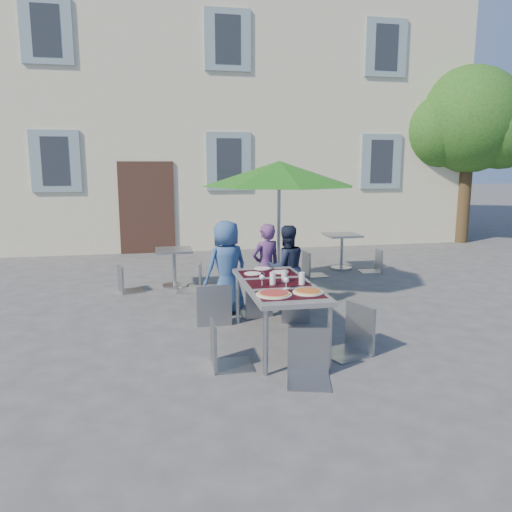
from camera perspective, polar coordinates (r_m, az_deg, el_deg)
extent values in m
plane|color=#454547|center=(5.56, 8.85, -12.23)|extent=(90.00, 90.00, 0.00)
cube|color=beige|center=(16.45, -5.33, 15.17)|extent=(13.00, 8.00, 7.00)
cube|color=brown|center=(17.10, -5.55, 26.94)|extent=(13.60, 8.20, 8.20)
cube|color=#3A241C|center=(12.31, -12.37, 5.40)|extent=(1.30, 0.06, 2.20)
cube|color=gray|center=(12.45, -21.95, 10.02)|extent=(1.10, 0.06, 1.40)
cube|color=#262B33|center=(12.43, -21.97, 10.02)|extent=(0.60, 0.04, 1.10)
cube|color=gray|center=(12.78, -22.87, 22.65)|extent=(1.10, 0.06, 1.40)
cube|color=#262B33|center=(12.76, -22.89, 22.67)|extent=(0.60, 0.04, 1.10)
cube|color=gray|center=(12.40, -3.13, 10.75)|extent=(1.10, 0.06, 1.40)
cube|color=#262B33|center=(12.38, -3.12, 10.75)|extent=(0.60, 0.04, 1.10)
cube|color=gray|center=(12.73, -3.27, 23.46)|extent=(1.10, 0.06, 1.40)
cube|color=#262B33|center=(12.71, -3.25, 23.48)|extent=(0.60, 0.04, 1.10)
cube|color=gray|center=(13.58, 14.10, 10.43)|extent=(1.10, 0.06, 1.40)
cube|color=#262B33|center=(13.56, 14.14, 10.43)|extent=(0.60, 0.04, 1.10)
cube|color=gray|center=(13.88, 14.65, 22.05)|extent=(1.10, 0.06, 1.40)
cube|color=#262B33|center=(13.86, 14.69, 22.07)|extent=(0.60, 0.04, 1.10)
cylinder|color=#42321C|center=(14.87, 22.69, 6.83)|extent=(0.36, 0.36, 2.80)
sphere|color=#1A4A13|center=(14.90, 23.22, 14.13)|extent=(2.80, 2.80, 2.80)
sphere|color=#1A4A13|center=(14.70, 19.82, 13.23)|extent=(2.00, 2.00, 2.00)
sphere|color=#1A4A13|center=(14.97, 26.32, 13.11)|extent=(2.20, 2.20, 2.20)
sphere|color=#1A4A13|center=(15.55, 22.69, 15.83)|extent=(1.80, 1.80, 1.80)
cube|color=#49494E|center=(5.90, 2.52, -3.35)|extent=(0.80, 1.85, 0.05)
cylinder|color=#93979E|center=(5.12, 1.13, -9.88)|extent=(0.05, 0.05, 0.70)
cylinder|color=#93979E|center=(5.31, 8.41, -9.27)|extent=(0.05, 0.05, 0.70)
cylinder|color=#93979E|center=(6.74, -2.11, -4.87)|extent=(0.05, 0.05, 0.70)
cylinder|color=#93979E|center=(6.88, 3.49, -4.56)|extent=(0.05, 0.05, 0.70)
cube|color=black|center=(5.37, 3.95, -4.43)|extent=(0.70, 0.42, 0.01)
cube|color=black|center=(5.89, 2.52, -3.09)|extent=(0.70, 0.42, 0.01)
cube|color=black|center=(6.41, 1.33, -1.96)|extent=(0.70, 0.42, 0.01)
cylinder|color=white|center=(5.34, 2.07, -4.41)|extent=(0.39, 0.39, 0.01)
cylinder|color=tan|center=(5.34, 2.07, -4.29)|extent=(0.35, 0.35, 0.01)
cylinder|color=maroon|center=(5.33, 2.07, -4.20)|extent=(0.30, 0.30, 0.01)
cylinder|color=white|center=(5.46, 5.96, -4.13)|extent=(0.34, 0.34, 0.01)
cylinder|color=tan|center=(5.45, 5.97, -4.01)|extent=(0.30, 0.30, 0.01)
cylinder|color=#961F0A|center=(5.45, 5.97, -3.93)|extent=(0.26, 0.26, 0.01)
cylinder|color=silver|center=(5.78, 1.92, -2.61)|extent=(0.07, 0.07, 0.15)
cylinder|color=silver|center=(5.91, 3.26, -2.33)|extent=(0.07, 0.07, 0.15)
cylinder|color=silver|center=(5.80, 5.26, -2.60)|extent=(0.07, 0.07, 0.15)
cylinder|color=silver|center=(5.76, 0.69, -3.40)|extent=(0.06, 0.06, 0.00)
cylinder|color=silver|center=(5.75, 0.69, -3.03)|extent=(0.01, 0.01, 0.08)
sphere|color=silver|center=(5.74, 0.69, -2.45)|extent=(0.06, 0.06, 0.06)
cylinder|color=silver|center=(5.63, 3.45, -3.73)|extent=(0.06, 0.06, 0.00)
cylinder|color=silver|center=(5.62, 3.46, -3.36)|extent=(0.01, 0.01, 0.08)
sphere|color=silver|center=(5.61, 3.47, -2.76)|extent=(0.06, 0.06, 0.06)
cylinder|color=white|center=(6.35, -0.38, -2.01)|extent=(0.22, 0.22, 0.01)
cube|color=#AEB0B6|center=(6.38, 0.85, -1.97)|extent=(0.02, 0.18, 0.00)
cylinder|color=white|center=(6.45, 2.77, -1.82)|extent=(0.22, 0.22, 0.01)
cube|color=#AEB0B6|center=(6.49, 3.97, -1.79)|extent=(0.02, 0.18, 0.00)
cylinder|color=white|center=(6.66, 0.72, -1.42)|extent=(0.22, 0.22, 0.01)
cube|color=#AEB0B6|center=(6.69, 1.89, -1.39)|extent=(0.02, 0.18, 0.00)
imported|color=#315286|center=(7.16, -3.37, -1.30)|extent=(0.77, 0.64, 1.35)
imported|color=#613874|center=(7.33, 1.13, -1.27)|extent=(0.54, 0.45, 1.29)
imported|color=#1B233D|center=(7.36, 3.46, -1.34)|extent=(0.64, 0.41, 1.26)
cube|color=gray|center=(6.83, -5.02, -3.41)|extent=(0.47, 0.47, 0.03)
cube|color=gray|center=(6.55, -4.85, -1.50)|extent=(0.47, 0.04, 0.56)
cylinder|color=gray|center=(7.11, -3.54, -4.96)|extent=(0.02, 0.02, 0.49)
cylinder|color=gray|center=(7.07, -6.77, -5.10)|extent=(0.02, 0.02, 0.49)
cylinder|color=gray|center=(6.73, -3.10, -5.85)|extent=(0.02, 0.02, 0.49)
cylinder|color=gray|center=(6.69, -6.52, -6.00)|extent=(0.02, 0.02, 0.49)
cube|color=gray|center=(7.11, -0.32, -3.26)|extent=(0.50, 0.50, 0.03)
cube|color=gray|center=(6.88, 0.38, -1.62)|extent=(0.41, 0.13, 0.49)
cylinder|color=gray|center=(7.40, 0.34, -4.54)|extent=(0.02, 0.02, 0.44)
cylinder|color=gray|center=(7.25, -2.20, -4.85)|extent=(0.02, 0.02, 0.44)
cylinder|color=gray|center=(7.09, 1.61, -5.21)|extent=(0.02, 0.02, 0.44)
cylinder|color=gray|center=(6.94, -1.02, -5.55)|extent=(0.02, 0.02, 0.44)
cube|color=gray|center=(6.91, 4.51, -4.01)|extent=(0.46, 0.46, 0.03)
cube|color=gray|center=(6.68, 4.62, -2.51)|extent=(0.38, 0.11, 0.45)
cylinder|color=gray|center=(7.13, 5.73, -5.31)|extent=(0.02, 0.02, 0.40)
cylinder|color=gray|center=(7.11, 3.09, -5.32)|extent=(0.02, 0.02, 0.40)
cylinder|color=gray|center=(6.82, 5.94, -6.06)|extent=(0.02, 0.02, 0.40)
cylinder|color=gray|center=(6.80, 3.18, -6.06)|extent=(0.02, 0.02, 0.40)
cube|color=gray|center=(5.32, -2.74, -7.96)|extent=(0.43, 0.43, 0.03)
cube|color=gray|center=(5.23, -4.95, -5.46)|extent=(0.04, 0.42, 0.50)
cylinder|color=gray|center=(5.26, -0.45, -10.84)|extent=(0.02, 0.02, 0.44)
cylinder|color=gray|center=(5.59, -1.12, -9.52)|extent=(0.02, 0.02, 0.44)
cylinder|color=gray|center=(5.21, -4.43, -11.08)|extent=(0.02, 0.02, 0.44)
cylinder|color=gray|center=(5.55, -4.85, -9.73)|extent=(0.02, 0.02, 0.44)
cube|color=gray|center=(5.71, 10.21, -6.32)|extent=(0.59, 0.59, 0.03)
cube|color=gray|center=(5.78, 11.98, -3.32)|extent=(0.18, 0.45, 0.56)
cylinder|color=gray|center=(5.81, 7.32, -8.58)|extent=(0.02, 0.02, 0.49)
cylinder|color=gray|center=(5.52, 9.89, -9.69)|extent=(0.02, 0.02, 0.49)
cylinder|color=gray|center=(6.05, 10.34, -7.88)|extent=(0.02, 0.02, 0.49)
cylinder|color=gray|center=(5.77, 12.96, -8.89)|extent=(0.02, 0.02, 0.49)
cube|color=gray|center=(4.95, 6.14, -9.44)|extent=(0.52, 0.52, 0.03)
cube|color=gray|center=(5.06, 6.10, -5.98)|extent=(0.42, 0.14, 0.50)
cylinder|color=gray|center=(4.86, 3.98, -12.71)|extent=(0.02, 0.02, 0.44)
cylinder|color=gray|center=(4.87, 8.35, -12.72)|extent=(0.02, 0.02, 0.44)
cylinder|color=gray|center=(5.19, 3.97, -11.14)|extent=(0.02, 0.02, 0.44)
cylinder|color=gray|center=(5.21, 8.04, -11.16)|extent=(0.02, 0.02, 0.44)
cylinder|color=#AEB0B6|center=(8.30, 2.55, -4.12)|extent=(0.50, 0.50, 0.09)
cylinder|color=#93979E|center=(8.11, 2.61, 2.53)|extent=(0.06, 0.06, 2.03)
cone|color=#1F6817|center=(8.04, 2.67, 9.40)|extent=(2.49, 2.49, 0.40)
cylinder|color=#AEB0B6|center=(8.94, -9.26, -3.36)|extent=(0.44, 0.44, 0.04)
cylinder|color=#93979E|center=(8.88, -9.31, -1.50)|extent=(0.06, 0.06, 0.63)
cube|color=#93979E|center=(8.81, -9.38, 0.67)|extent=(0.63, 0.63, 0.04)
cube|color=gray|center=(8.68, -14.09, -1.31)|extent=(0.47, 0.47, 0.03)
cube|color=gray|center=(8.60, -15.34, 0.08)|extent=(0.12, 0.38, 0.46)
cylinder|color=gray|center=(8.60, -12.73, -2.78)|extent=(0.02, 0.02, 0.40)
cylinder|color=gray|center=(8.92, -13.23, -2.34)|extent=(0.02, 0.02, 0.40)
cylinder|color=gray|center=(8.54, -14.87, -2.98)|extent=(0.02, 0.02, 0.40)
cylinder|color=gray|center=(8.85, -15.29, -2.53)|extent=(0.02, 0.02, 0.40)
cube|color=#90959B|center=(8.52, -7.73, -1.06)|extent=(0.47, 0.47, 0.03)
cube|color=#90959B|center=(8.46, -6.43, 0.60)|extent=(0.09, 0.42, 0.50)
cylinder|color=#90959B|center=(8.76, -8.76, -2.29)|extent=(0.02, 0.02, 0.44)
cylinder|color=#90959B|center=(8.41, -9.00, -2.83)|extent=(0.02, 0.02, 0.44)
cylinder|color=#90959B|center=(8.73, -6.43, -2.28)|extent=(0.02, 0.02, 0.44)
cylinder|color=#90959B|center=(8.38, -6.57, -2.82)|extent=(0.02, 0.02, 0.44)
cylinder|color=#AEB0B6|center=(10.46, 9.70, -1.35)|extent=(0.44, 0.44, 0.04)
cylinder|color=#93979E|center=(10.40, 9.75, 0.37)|extent=(0.06, 0.06, 0.68)
cube|color=#93979E|center=(10.34, 9.82, 2.38)|extent=(0.68, 0.68, 0.04)
cube|color=gray|center=(9.67, 6.85, 0.27)|extent=(0.43, 0.43, 0.03)
cube|color=gray|center=(9.56, 5.80, 1.65)|extent=(0.05, 0.41, 0.48)
cylinder|color=gray|center=(9.62, 8.17, -1.16)|extent=(0.02, 0.02, 0.43)
cylinder|color=gray|center=(9.93, 7.39, -0.78)|extent=(0.02, 0.02, 0.43)
cylinder|color=gray|center=(9.49, 6.23, -1.28)|extent=(0.02, 0.02, 0.43)
cylinder|color=gray|center=(9.81, 5.50, -0.88)|extent=(0.02, 0.02, 0.43)
cube|color=#929A9E|center=(10.21, 12.93, 0.50)|extent=(0.42, 0.42, 0.03)
cube|color=#929A9E|center=(10.24, 13.96, 1.78)|extent=(0.07, 0.39, 0.46)
cylinder|color=#929A9E|center=(10.36, 11.73, -0.51)|extent=(0.02, 0.02, 0.40)
cylinder|color=#929A9E|center=(10.05, 12.28, -0.87)|extent=(0.02, 0.02, 0.40)
cylinder|color=#929A9E|center=(10.46, 13.46, -0.47)|extent=(0.02, 0.02, 0.40)
cylinder|color=#929A9E|center=(10.15, 14.06, -0.82)|extent=(0.02, 0.02, 0.40)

